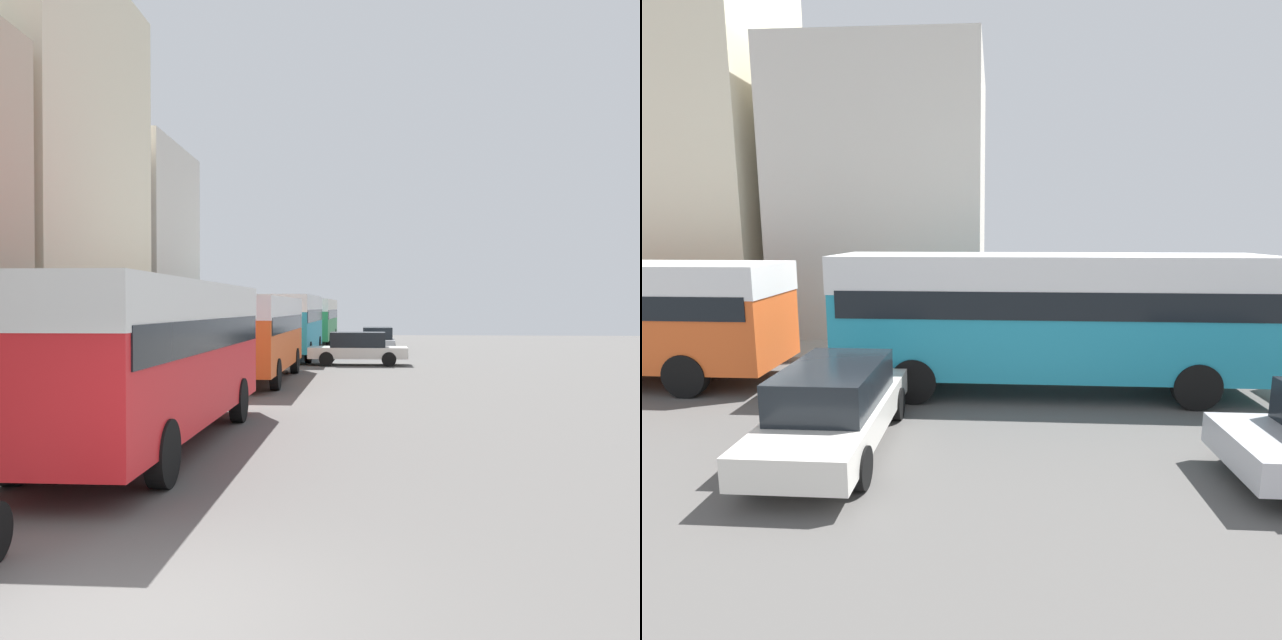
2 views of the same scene
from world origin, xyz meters
TOP-DOWN VIEW (x-y plane):
  - building_far_terrace at (-9.39, 16.30)m, footprint 6.39×8.92m
  - building_end_row at (-9.48, 24.93)m, footprint 6.57×6.99m
  - bus_third_in_line at (-1.90, 30.15)m, footprint 2.52×9.68m
  - car_crossing at (1.54, 26.19)m, footprint 4.42×1.80m
  - pedestrian_near_curb at (-4.32, 34.42)m, footprint 0.40×0.40m

SIDE VIEW (x-z plane):
  - car_crossing at x=1.54m, z-range 0.03..1.51m
  - pedestrian_near_curb at x=-4.32m, z-range 0.17..1.99m
  - bus_third_in_line at x=-1.90m, z-range 0.47..3.65m
  - building_end_row at x=-9.48m, z-range 0.00..9.66m
  - building_far_terrace at x=-9.39m, z-range 0.00..13.28m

